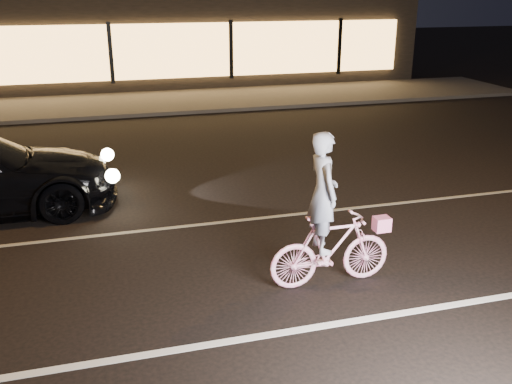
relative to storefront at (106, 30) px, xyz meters
name	(u,v)px	position (x,y,z in m)	size (l,w,h in m)	color
ground	(162,287)	(0.00, -18.97, -2.15)	(90.00, 90.00, 0.00)	black
lane_stripe_near	(178,350)	(0.00, -20.47, -2.14)	(60.00, 0.12, 0.01)	silver
lane_stripe_far	(148,230)	(0.00, -16.97, -2.14)	(60.00, 0.10, 0.01)	gray
sidewalk	(117,104)	(0.00, -5.97, -2.09)	(30.00, 4.00, 0.12)	#383533
storefront	(106,30)	(0.00, 0.00, 0.00)	(25.40, 8.42, 4.20)	black
cyclist	(329,233)	(2.21, -19.49, -1.37)	(1.73, 0.60, 2.18)	#FC4C94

